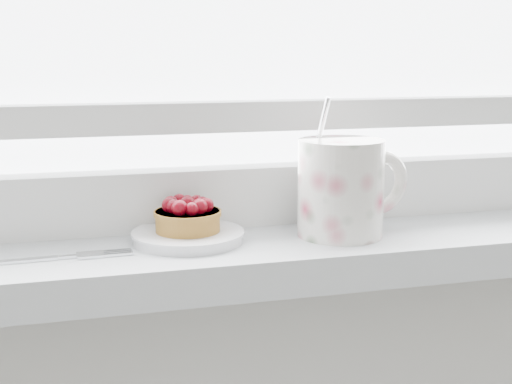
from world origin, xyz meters
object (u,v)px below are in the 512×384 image
object	(u,v)px
saucer	(188,236)
fork	(43,259)
raspberry_tart	(187,215)
floral_mug	(344,186)

from	to	relation	value
saucer	fork	world-z (taller)	saucer
raspberry_tart	floral_mug	world-z (taller)	floral_mug
saucer	floral_mug	bearing A→B (deg)	-5.86
saucer	fork	bearing A→B (deg)	-168.53
floral_mug	fork	world-z (taller)	floral_mug
saucer	raspberry_tart	xyz separation A→B (m)	(-0.00, -0.00, 0.02)
saucer	floral_mug	xyz separation A→B (m)	(0.17, -0.02, 0.05)
raspberry_tart	fork	world-z (taller)	raspberry_tart
saucer	raspberry_tart	size ratio (longest dim) A/B	1.68
raspberry_tart	fork	xyz separation A→B (m)	(-0.15, -0.03, -0.03)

